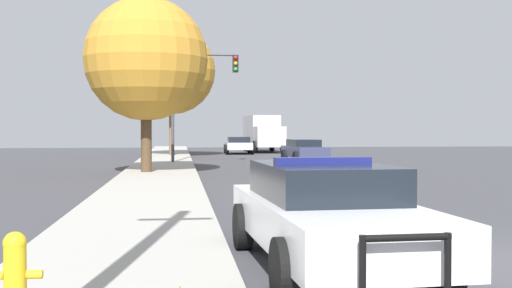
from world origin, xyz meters
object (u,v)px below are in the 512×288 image
object	(u,v)px
fire_hydrant	(15,272)
car_background_distant	(238,145)
police_car	(326,212)
box_truck	(263,132)
tree_sidewalk_far	(171,71)
tree_sidewalk_mid	(146,59)
traffic_light	(198,85)
car_background_oncoming	(304,150)

from	to	relation	value
fire_hydrant	car_background_distant	world-z (taller)	car_background_distant
police_car	box_truck	bearing A→B (deg)	-99.07
fire_hydrant	tree_sidewalk_far	size ratio (longest dim) A/B	0.09
police_car	box_truck	world-z (taller)	box_truck
police_car	fire_hydrant	xyz separation A→B (m)	(-3.45, -2.33, -0.20)
car_background_distant	tree_sidewalk_mid	world-z (taller)	tree_sidewalk_mid
box_truck	tree_sidewalk_far	bearing A→B (deg)	45.68
box_truck	tree_sidewalk_far	xyz separation A→B (m)	(-7.10, -8.25, 4.08)
police_car	tree_sidewalk_mid	distance (m)	18.33
tree_sidewalk_mid	tree_sidewalk_far	bearing A→B (deg)	87.07
tree_sidewalk_mid	fire_hydrant	bearing A→B (deg)	-90.57
police_car	traffic_light	world-z (taller)	traffic_light
fire_hydrant	tree_sidewalk_mid	size ratio (longest dim) A/B	0.11
traffic_light	tree_sidewalk_mid	size ratio (longest dim) A/B	0.82
tree_sidewalk_far	car_background_oncoming	bearing A→B (deg)	-48.40
car_background_oncoming	tree_sidewalk_far	xyz separation A→B (m)	(-7.22, 8.13, 4.95)
traffic_light	tree_sidewalk_mid	xyz separation A→B (m)	(-2.27, -7.45, 0.51)
car_background_distant	tree_sidewalk_mid	xyz separation A→B (m)	(-5.65, -20.87, 3.94)
police_car	tree_sidewalk_mid	world-z (taller)	tree_sidewalk_mid
traffic_light	car_background_oncoming	bearing A→B (deg)	6.94
fire_hydrant	tree_sidewalk_far	distance (m)	36.60
fire_hydrant	box_truck	bearing A→B (deg)	79.64
car_background_oncoming	police_car	bearing A→B (deg)	75.27
car_background_oncoming	fire_hydrant	bearing A→B (deg)	69.45
box_truck	police_car	bearing A→B (deg)	80.07
police_car	car_background_distant	size ratio (longest dim) A/B	1.28
car_background_oncoming	tree_sidewalk_far	world-z (taller)	tree_sidewalk_far
police_car	car_background_oncoming	bearing A→B (deg)	-103.28
fire_hydrant	police_car	bearing A→B (deg)	33.97
tree_sidewalk_far	tree_sidewalk_mid	world-z (taller)	tree_sidewalk_far
car_background_oncoming	tree_sidewalk_far	size ratio (longest dim) A/B	0.51
police_car	tree_sidewalk_far	world-z (taller)	tree_sidewalk_far
car_background_distant	tree_sidewalk_far	size ratio (longest dim) A/B	0.48
police_car	tree_sidewalk_mid	xyz separation A→B (m)	(-3.26, 17.61, 3.88)
car_background_distant	car_background_oncoming	bearing A→B (deg)	-77.77
police_car	box_truck	size ratio (longest dim) A/B	0.76
fire_hydrant	tree_sidewalk_far	bearing A→B (deg)	88.37
car_background_distant	car_background_oncoming	xyz separation A→B (m)	(2.41, -12.71, 0.01)
tree_sidewalk_far	tree_sidewalk_mid	size ratio (longest dim) A/B	1.20
police_car	car_background_distant	world-z (taller)	police_car
police_car	car_background_distant	distance (m)	38.56
car_background_distant	tree_sidewalk_far	world-z (taller)	tree_sidewalk_far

